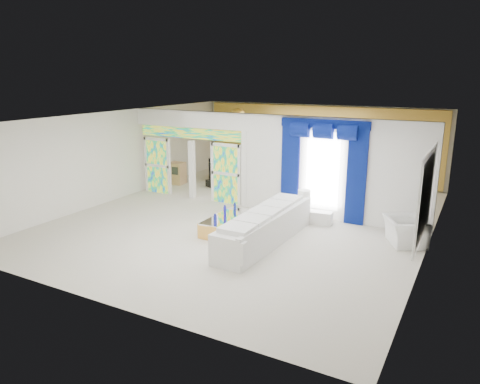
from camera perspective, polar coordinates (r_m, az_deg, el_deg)
The scene contains 22 objects.
floor at distance 13.56m, azimuth 1.31°, elevation -3.21°, with size 12.00×12.00×0.00m, color #B7AF9E.
dividing_wall at distance 13.30m, azimuth 11.63°, elevation 2.82°, with size 5.70×0.18×3.00m, color white.
dividing_header at distance 15.30m, azimuth -6.52°, elevation 9.21°, with size 4.30×0.18×0.55m, color white.
stained_panel_left at distance 16.40m, azimuth -10.44°, elevation 3.33°, with size 0.95×0.04×2.00m, color #994C3F.
stained_panel_right at distance 14.81m, azimuth -1.80°, elevation 2.35°, with size 0.95×0.04×2.00m, color #994C3F.
stained_transom at distance 15.35m, azimuth -6.47°, elevation 7.44°, with size 4.00×0.05×0.35m, color #994C3F.
window_pane at distance 13.29m, azimuth 10.46°, elevation 2.65°, with size 1.00×0.02×2.30m, color white.
blue_drape_left at distance 13.60m, azimuth 6.41°, elevation 2.87°, with size 0.55×0.10×2.80m, color #04054D.
blue_drape_right at distance 13.00m, azimuth 14.59°, elevation 1.93°, with size 0.55×0.10×2.80m, color #04054D.
blue_pelmet at distance 13.04m, azimuth 10.70°, elevation 8.52°, with size 2.60×0.12×0.25m, color #04054D.
wall_mirror at distance 10.84m, azimuth 22.63°, elevation -0.45°, with size 0.04×2.70×1.90m, color white.
gold_curtains at distance 18.54m, azimuth 9.78°, elevation 6.23°, with size 9.70×0.12×2.90m, color #B7912C.
white_sofa at distance 11.47m, azimuth 3.26°, elevation -4.67°, with size 0.84×3.91×0.75m, color white.
coffee_table at distance 12.37m, azimuth -1.83°, elevation -4.02°, with size 0.61×1.82×0.40m, color gold.
console_table at distance 13.17m, azimuth 9.29°, elevation -3.12°, with size 1.09×0.34×0.36m, color white.
table_lamp at distance 13.14m, azimuth 8.14°, elevation -0.98°, with size 0.36×0.36×0.58m, color white.
armchair at distance 12.10m, azimuth 20.23°, elevation -4.72°, with size 1.04×0.90×0.67m, color white.
grand_piano at distance 18.27m, azimuth -0.49°, elevation 2.98°, with size 1.36×1.78×0.90m, color black.
piano_bench at distance 17.00m, azimuth -3.11°, elevation 0.98°, with size 0.84×0.33×0.28m, color black.
tv_console at distance 17.74m, azimuth -8.02°, elevation 2.39°, with size 0.58×0.53×0.85m, color tan.
chandelier at distance 17.05m, azimuth -0.29°, elevation 9.61°, with size 0.60×0.60×0.60m, color gold.
decanters at distance 12.20m, azimuth -2.24°, elevation -2.80°, with size 0.20×1.31×0.26m.
Camera 1 is at (5.89, -11.47, 4.18)m, focal length 33.57 mm.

